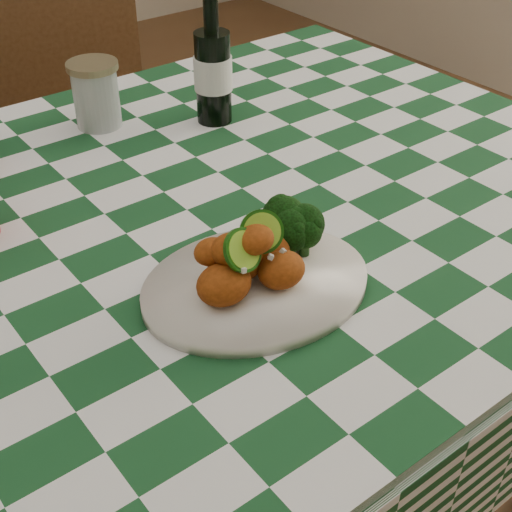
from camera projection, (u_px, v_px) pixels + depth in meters
dining_table at (150, 420)px, 1.24m from camera, size 1.66×1.06×0.79m
plate at (256, 285)px, 0.90m from camera, size 0.33×0.28×0.02m
fried_chicken_pile at (251, 255)px, 0.87m from camera, size 0.13×0.10×0.08m
broccoli_side at (303, 230)px, 0.92m from camera, size 0.09×0.09×0.07m
mason_jar at (96, 94)px, 1.26m from camera, size 0.09×0.09×0.12m
beer_bottle at (213, 59)px, 1.24m from camera, size 0.07×0.07×0.23m
wooden_chair_right at (94, 181)px, 1.82m from camera, size 0.48×0.49×0.88m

